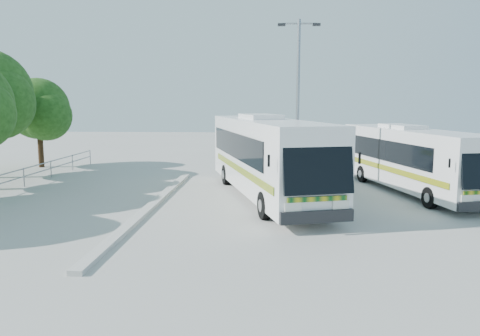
# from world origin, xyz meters

# --- Properties ---
(ground) EXTENTS (100.00, 100.00, 0.00)m
(ground) POSITION_xyz_m (0.00, 0.00, 0.00)
(ground) COLOR #A3A39E
(ground) RESTS_ON ground
(kerb_divider) EXTENTS (0.40, 16.00, 0.15)m
(kerb_divider) POSITION_xyz_m (-2.30, 2.00, 0.07)
(kerb_divider) COLOR #B2B2AD
(kerb_divider) RESTS_ON ground
(railing) EXTENTS (0.06, 22.00, 1.00)m
(railing) POSITION_xyz_m (-10.00, 4.00, 0.74)
(railing) COLOR gray
(railing) RESTS_ON ground
(tree_far_e) EXTENTS (4.54, 4.28, 5.92)m
(tree_far_e) POSITION_xyz_m (-12.63, 13.30, 3.89)
(tree_far_e) COLOR #382314
(tree_far_e) RESTS_ON ground
(coach_main) EXTENTS (5.98, 13.02, 3.56)m
(coach_main) POSITION_xyz_m (2.43, 4.34, 1.95)
(coach_main) COLOR white
(coach_main) RESTS_ON ground
(coach_adjacent) EXTENTS (4.65, 11.20, 3.05)m
(coach_adjacent) POSITION_xyz_m (9.38, 5.93, 1.67)
(coach_adjacent) COLOR silver
(coach_adjacent) RESTS_ON ground
(lamppost) EXTENTS (2.00, 0.26, 8.20)m
(lamppost) POSITION_xyz_m (3.92, 5.85, 4.53)
(lamppost) COLOR #92959A
(lamppost) RESTS_ON ground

